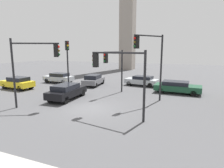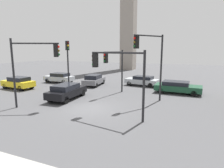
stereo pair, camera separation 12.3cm
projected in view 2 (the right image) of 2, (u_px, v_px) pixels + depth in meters
The scene contains 12 objects.
ground_plane at pixel (90, 108), 15.45m from camera, with size 103.70×103.70×0.00m, color #4C4C4F.
traffic_light_0 at pixel (34, 60), 15.11m from camera, with size 3.36×1.81×5.49m.
traffic_light_1 at pixel (68, 57), 21.17m from camera, with size 0.49×0.43×5.56m.
traffic_light_2 at pixel (114, 63), 19.77m from camera, with size 0.99×3.09×4.59m.
traffic_light_3 at pixel (117, 69), 13.02m from camera, with size 4.12×0.92×4.61m.
traffic_light_4 at pixel (150, 54), 16.25m from camera, with size 1.92×2.94×5.91m.
car_0 at pixel (94, 80), 25.16m from camera, with size 2.23×4.16×1.42m.
car_1 at pixel (18, 83), 22.96m from camera, with size 4.10×2.08×1.44m.
car_2 at pixel (177, 87), 20.70m from camera, with size 4.83×2.23×1.28m.
car_3 at pixel (67, 91), 18.24m from camera, with size 2.05×4.58×1.44m.
car_5 at pixel (59, 78), 27.17m from camera, with size 4.13×1.82×1.39m.
car_6 at pixel (142, 81), 24.94m from camera, with size 4.34×2.22×1.27m.
Camera 2 is at (7.34, -13.05, 4.65)m, focal length 30.97 mm.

